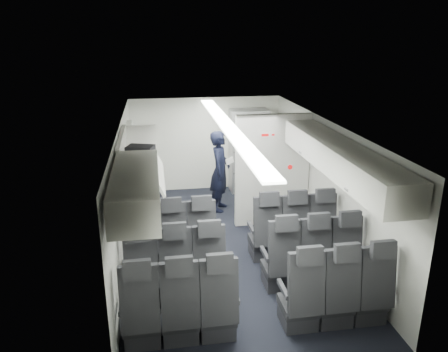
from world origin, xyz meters
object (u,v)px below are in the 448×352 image
object	(u,v)px
seat_row_front	(233,238)
flight_attendant	(220,171)
seat_row_mid	(245,267)
seat_row_rear	(260,304)
boarding_door	(132,171)
galley_unit	(249,151)
carry_on_bag	(141,153)

from	to	relation	value
seat_row_front	flight_attendant	distance (m)	2.24
seat_row_mid	seat_row_rear	size ratio (longest dim) A/B	1.00
seat_row_mid	seat_row_rear	xyz separation A→B (m)	(0.00, -0.90, 0.00)
seat_row_mid	boarding_door	world-z (taller)	boarding_door
galley_unit	boarding_door	size ratio (longest dim) A/B	1.02
seat_row_rear	galley_unit	distance (m)	5.17
boarding_door	flight_attendant	world-z (taller)	boarding_door
seat_row_front	flight_attendant	bearing A→B (deg)	86.83
seat_row_front	carry_on_bag	size ratio (longest dim) A/B	8.48
seat_row_front	carry_on_bag	distance (m)	1.98
carry_on_bag	galley_unit	bearing A→B (deg)	70.38
seat_row_front	galley_unit	distance (m)	3.43
flight_attendant	galley_unit	bearing A→B (deg)	-19.36
boarding_door	flight_attendant	xyz separation A→B (m)	(1.76, 0.11, -0.12)
boarding_door	flight_attendant	distance (m)	1.77
seat_row_mid	galley_unit	bearing A→B (deg)	77.12
galley_unit	flight_attendant	size ratio (longest dim) A/B	1.14
seat_row_front	seat_row_mid	bearing A→B (deg)	-90.00
galley_unit	flight_attendant	xyz separation A→B (m)	(-0.83, -1.06, -0.11)
seat_row_front	seat_row_mid	xyz separation A→B (m)	(0.00, -0.90, 0.00)
seat_row_front	flight_attendant	xyz separation A→B (m)	(0.12, 2.19, 0.43)
galley_unit	seat_row_mid	bearing A→B (deg)	-102.88
flight_attendant	seat_row_front	bearing A→B (deg)	-164.56
seat_row_front	flight_attendant	world-z (taller)	flight_attendant
galley_unit	seat_row_rear	bearing A→B (deg)	-100.65
seat_row_rear	boarding_door	world-z (taller)	boarding_door
seat_row_front	seat_row_mid	size ratio (longest dim) A/B	1.00
seat_row_mid	galley_unit	xyz separation A→B (m)	(0.95, 4.15, 0.55)
seat_row_mid	carry_on_bag	world-z (taller)	carry_on_bag
galley_unit	boarding_door	xyz separation A→B (m)	(-2.59, -1.17, 0.00)
boarding_door	seat_row_rear	bearing A→B (deg)	-67.13
carry_on_bag	seat_row_mid	bearing A→B (deg)	-21.73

